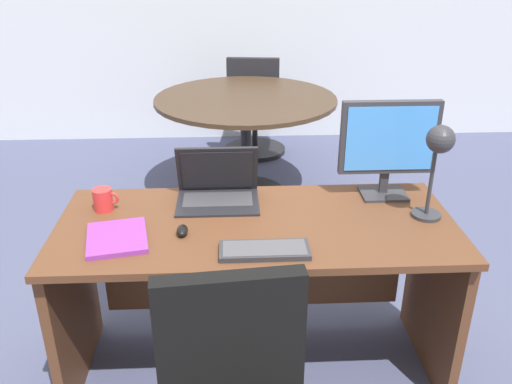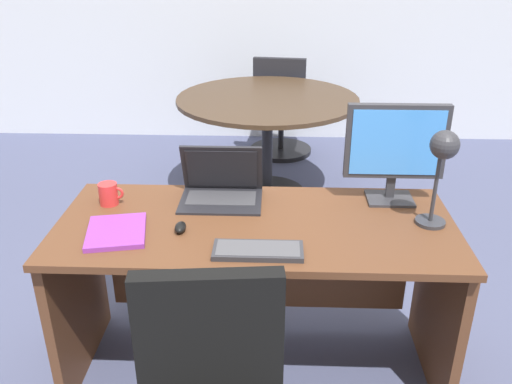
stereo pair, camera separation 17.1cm
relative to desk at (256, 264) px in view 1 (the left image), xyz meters
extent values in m
plane|color=#474C6B|center=(0.00, 1.45, -0.52)|extent=(12.00, 12.00, 0.00)
cube|color=#56331E|center=(0.00, -0.05, 0.22)|extent=(1.62, 0.70, 0.03)
cube|color=#56331E|center=(-0.79, -0.05, -0.16)|extent=(0.04, 0.62, 0.72)
cube|color=#56331E|center=(0.79, -0.05, -0.16)|extent=(0.04, 0.62, 0.72)
cube|color=#56331E|center=(0.00, 0.21, -0.12)|extent=(1.42, 0.02, 0.50)
cube|color=#2D2D33|center=(0.58, 0.18, 0.24)|extent=(0.20, 0.16, 0.01)
cube|color=#2D2D33|center=(0.58, 0.19, 0.30)|extent=(0.04, 0.02, 0.10)
cube|color=#2D2D33|center=(0.58, 0.18, 0.51)|extent=(0.42, 0.04, 0.32)
cube|color=#3F8CEA|center=(0.58, 0.16, 0.51)|extent=(0.38, 0.00, 0.28)
cube|color=black|center=(-0.16, 0.13, 0.24)|extent=(0.35, 0.26, 0.01)
cube|color=#38383D|center=(-0.16, 0.15, 0.25)|extent=(0.30, 0.14, 0.00)
cube|color=black|center=(-0.16, 0.22, 0.36)|extent=(0.35, 0.10, 0.23)
cube|color=black|center=(-0.16, 0.21, 0.36)|extent=(0.31, 0.08, 0.20)
cube|color=#2D2D33|center=(0.02, -0.29, 0.25)|extent=(0.33, 0.13, 0.02)
cube|color=#47474C|center=(0.02, -0.29, 0.26)|extent=(0.30, 0.11, 0.00)
ellipsoid|color=black|center=(-0.29, -0.14, 0.25)|extent=(0.04, 0.08, 0.03)
cylinder|color=#2D2D33|center=(0.70, -0.03, 0.24)|extent=(0.12, 0.12, 0.01)
cylinder|color=#2D2D33|center=(0.70, -0.03, 0.40)|extent=(0.02, 0.02, 0.29)
sphere|color=#2D2D33|center=(0.70, -0.06, 0.58)|extent=(0.11, 0.11, 0.11)
cube|color=purple|center=(-0.54, -0.17, 0.24)|extent=(0.27, 0.30, 0.02)
cylinder|color=red|center=(-0.64, 0.09, 0.28)|extent=(0.08, 0.08, 0.10)
torus|color=red|center=(-0.60, 0.09, 0.29)|extent=(0.05, 0.01, 0.05)
cube|color=black|center=(-0.11, -0.73, 0.20)|extent=(0.44, 0.10, 0.48)
cylinder|color=black|center=(0.01, 1.77, -0.50)|extent=(0.58, 0.58, 0.04)
cylinder|color=black|center=(0.01, 1.77, -0.12)|extent=(0.08, 0.08, 0.70)
cylinder|color=#3F2D1E|center=(0.01, 1.77, 0.24)|extent=(1.30, 1.30, 0.03)
cylinder|color=black|center=(0.12, 2.71, -0.50)|extent=(0.56, 0.56, 0.04)
cylinder|color=black|center=(0.12, 2.71, -0.31)|extent=(0.05, 0.05, 0.33)
cube|color=black|center=(0.12, 2.71, -0.11)|extent=(0.51, 0.51, 0.08)
cube|color=black|center=(0.10, 2.50, 0.16)|extent=(0.44, 0.11, 0.46)
camera|label=1|loc=(-0.10, -1.97, 1.28)|focal=37.82mm
camera|label=2|loc=(0.08, -1.98, 1.28)|focal=37.82mm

